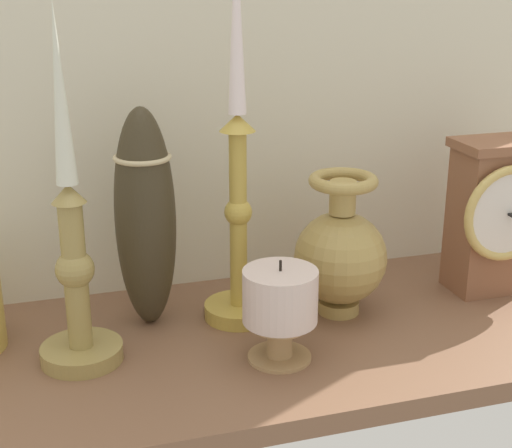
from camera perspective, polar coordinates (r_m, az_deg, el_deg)
name	(u,v)px	position (r cm, az deg, el deg)	size (l,w,h in cm)	color
ground_plane	(282,340)	(92.29, 2.00, -8.74)	(100.00, 36.00, 2.40)	brown
back_wall	(239,39)	(99.62, -1.29, 13.72)	(120.00, 2.00, 65.00)	beige
mantel_clock	(491,215)	(103.45, 17.26, 0.65)	(12.63, 10.07, 20.48)	brown
candlestick_tall_left	(74,262)	(82.71, -13.51, -2.80)	(9.09, 9.09, 38.87)	#9F884A
candlestick_tall_center	(238,199)	(89.51, -1.36, 1.93)	(8.60, 8.60, 46.91)	gold
brass_vase_bulbous	(340,253)	(93.87, 6.38, -2.17)	(11.53, 11.53, 17.97)	tan
pillar_candle_front	(280,305)	(83.04, 1.82, -6.14)	(8.26, 8.26, 11.80)	tan
tall_ceramic_vase	(145,218)	(89.72, -8.32, 0.45)	(7.18, 7.18, 26.70)	#3A301F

